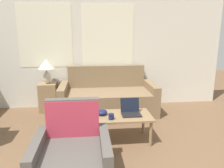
{
  "coord_description": "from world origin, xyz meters",
  "views": [
    {
      "loc": [
        0.15,
        -0.98,
        1.61
      ],
      "look_at": [
        0.54,
        2.66,
        0.75
      ],
      "focal_mm": 35.0,
      "sensor_mm": 36.0,
      "label": 1
    }
  ],
  "objects_px": {
    "coffee_table": "(117,118)",
    "laptop": "(131,111)",
    "armchair": "(73,159)",
    "couch": "(108,99)",
    "table_lamp": "(46,67)",
    "cup_navy": "(111,116)",
    "snack_bowl": "(102,112)"
  },
  "relations": [
    {
      "from": "coffee_table",
      "to": "laptop",
      "type": "relative_size",
      "value": 3.54
    },
    {
      "from": "coffee_table",
      "to": "armchair",
      "type": "bearing_deg",
      "value": -125.48
    },
    {
      "from": "couch",
      "to": "coffee_table",
      "type": "distance_m",
      "value": 1.28
    },
    {
      "from": "couch",
      "to": "table_lamp",
      "type": "relative_size",
      "value": 3.84
    },
    {
      "from": "coffee_table",
      "to": "cup_navy",
      "type": "relative_size",
      "value": 12.02
    },
    {
      "from": "coffee_table",
      "to": "snack_bowl",
      "type": "xyz_separation_m",
      "value": [
        -0.23,
        0.04,
        0.09
      ]
    },
    {
      "from": "coffee_table",
      "to": "snack_bowl",
      "type": "distance_m",
      "value": 0.25
    },
    {
      "from": "table_lamp",
      "to": "cup_navy",
      "type": "bearing_deg",
      "value": -54.4
    },
    {
      "from": "table_lamp",
      "to": "laptop",
      "type": "bearing_deg",
      "value": -44.39
    },
    {
      "from": "armchair",
      "to": "snack_bowl",
      "type": "distance_m",
      "value": 0.99
    },
    {
      "from": "laptop",
      "to": "cup_navy",
      "type": "distance_m",
      "value": 0.36
    },
    {
      "from": "table_lamp",
      "to": "laptop",
      "type": "distance_m",
      "value": 2.11
    },
    {
      "from": "armchair",
      "to": "coffee_table",
      "type": "height_order",
      "value": "armchair"
    },
    {
      "from": "armchair",
      "to": "coffee_table",
      "type": "distance_m",
      "value": 1.06
    },
    {
      "from": "armchair",
      "to": "laptop",
      "type": "distance_m",
      "value": 1.22
    },
    {
      "from": "table_lamp",
      "to": "couch",
      "type": "bearing_deg",
      "value": -8.67
    },
    {
      "from": "table_lamp",
      "to": "coffee_table",
      "type": "relative_size",
      "value": 0.49
    },
    {
      "from": "couch",
      "to": "coffee_table",
      "type": "bearing_deg",
      "value": -88.43
    },
    {
      "from": "laptop",
      "to": "snack_bowl",
      "type": "height_order",
      "value": "laptop"
    },
    {
      "from": "couch",
      "to": "cup_navy",
      "type": "xyz_separation_m",
      "value": [
        -0.07,
        -1.42,
        0.17
      ]
    },
    {
      "from": "couch",
      "to": "coffee_table",
      "type": "xyz_separation_m",
      "value": [
        0.04,
        -1.28,
        0.08
      ]
    },
    {
      "from": "armchair",
      "to": "cup_navy",
      "type": "bearing_deg",
      "value": 54.74
    },
    {
      "from": "couch",
      "to": "laptop",
      "type": "relative_size",
      "value": 6.71
    },
    {
      "from": "laptop",
      "to": "snack_bowl",
      "type": "xyz_separation_m",
      "value": [
        -0.43,
        0.01,
        -0.01
      ]
    },
    {
      "from": "couch",
      "to": "laptop",
      "type": "height_order",
      "value": "couch"
    },
    {
      "from": "snack_bowl",
      "to": "armchair",
      "type": "bearing_deg",
      "value": -113.12
    },
    {
      "from": "cup_navy",
      "to": "snack_bowl",
      "type": "distance_m",
      "value": 0.22
    },
    {
      "from": "armchair",
      "to": "snack_bowl",
      "type": "bearing_deg",
      "value": 66.88
    },
    {
      "from": "laptop",
      "to": "snack_bowl",
      "type": "relative_size",
      "value": 1.79
    },
    {
      "from": "coffee_table",
      "to": "cup_navy",
      "type": "xyz_separation_m",
      "value": [
        -0.11,
        -0.15,
        0.09
      ]
    },
    {
      "from": "table_lamp",
      "to": "cup_navy",
      "type": "distance_m",
      "value": 2.04
    },
    {
      "from": "table_lamp",
      "to": "coffee_table",
      "type": "xyz_separation_m",
      "value": [
        1.26,
        -1.46,
        -0.58
      ]
    }
  ]
}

